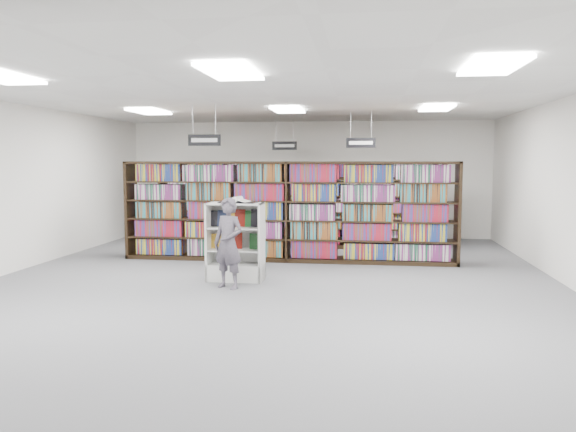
# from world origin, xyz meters

# --- Properties ---
(floor) EXTENTS (12.00, 12.00, 0.00)m
(floor) POSITION_xyz_m (0.00, 0.00, 0.00)
(floor) COLOR #55565B
(floor) RESTS_ON ground
(ceiling) EXTENTS (10.00, 12.00, 0.10)m
(ceiling) POSITION_xyz_m (0.00, 0.00, 3.20)
(ceiling) COLOR silver
(ceiling) RESTS_ON wall_back
(wall_back) EXTENTS (10.00, 0.10, 3.20)m
(wall_back) POSITION_xyz_m (0.00, 6.00, 1.60)
(wall_back) COLOR white
(wall_back) RESTS_ON ground
(wall_front) EXTENTS (10.00, 0.10, 3.20)m
(wall_front) POSITION_xyz_m (0.00, -6.00, 1.60)
(wall_front) COLOR white
(wall_front) RESTS_ON ground
(wall_left) EXTENTS (0.10, 12.00, 3.20)m
(wall_left) POSITION_xyz_m (-5.00, 0.00, 1.60)
(wall_left) COLOR white
(wall_left) RESTS_ON ground
(wall_right) EXTENTS (0.10, 12.00, 3.20)m
(wall_right) POSITION_xyz_m (5.00, 0.00, 1.60)
(wall_right) COLOR white
(wall_right) RESTS_ON ground
(bookshelf_row_near) EXTENTS (7.00, 0.60, 2.10)m
(bookshelf_row_near) POSITION_xyz_m (0.00, 2.00, 1.05)
(bookshelf_row_near) COLOR black
(bookshelf_row_near) RESTS_ON floor
(bookshelf_row_mid) EXTENTS (7.00, 0.60, 2.10)m
(bookshelf_row_mid) POSITION_xyz_m (0.00, 4.00, 1.05)
(bookshelf_row_mid) COLOR black
(bookshelf_row_mid) RESTS_ON floor
(bookshelf_row_far) EXTENTS (7.00, 0.60, 2.10)m
(bookshelf_row_far) POSITION_xyz_m (0.00, 5.70, 1.05)
(bookshelf_row_far) COLOR black
(bookshelf_row_far) RESTS_ON floor
(aisle_sign_left) EXTENTS (0.65, 0.02, 0.80)m
(aisle_sign_left) POSITION_xyz_m (-1.50, 1.00, 2.53)
(aisle_sign_left) COLOR #B2B2B7
(aisle_sign_left) RESTS_ON ceiling
(aisle_sign_right) EXTENTS (0.65, 0.02, 0.80)m
(aisle_sign_right) POSITION_xyz_m (1.50, 3.00, 2.53)
(aisle_sign_right) COLOR #B2B2B7
(aisle_sign_right) RESTS_ON ceiling
(aisle_sign_center) EXTENTS (0.65, 0.02, 0.80)m
(aisle_sign_center) POSITION_xyz_m (-0.50, 5.00, 2.53)
(aisle_sign_center) COLOR #B2B2B7
(aisle_sign_center) RESTS_ON ceiling
(troffer_front_center) EXTENTS (0.60, 1.20, 0.04)m
(troffer_front_center) POSITION_xyz_m (0.00, -3.00, 3.16)
(troffer_front_center) COLOR white
(troffer_front_center) RESTS_ON ceiling
(troffer_front_right) EXTENTS (0.60, 1.20, 0.04)m
(troffer_front_right) POSITION_xyz_m (3.00, -3.00, 3.16)
(troffer_front_right) COLOR white
(troffer_front_right) RESTS_ON ceiling
(troffer_back_left) EXTENTS (0.60, 1.20, 0.04)m
(troffer_back_left) POSITION_xyz_m (-3.00, 2.00, 3.16)
(troffer_back_left) COLOR white
(troffer_back_left) RESTS_ON ceiling
(troffer_back_center) EXTENTS (0.60, 1.20, 0.04)m
(troffer_back_center) POSITION_xyz_m (0.00, 2.00, 3.16)
(troffer_back_center) COLOR white
(troffer_back_center) RESTS_ON ceiling
(troffer_back_right) EXTENTS (0.60, 1.20, 0.04)m
(troffer_back_right) POSITION_xyz_m (3.00, 2.00, 3.16)
(troffer_back_right) COLOR white
(troffer_back_right) RESTS_ON ceiling
(endcap_display) EXTENTS (0.99, 0.50, 1.38)m
(endcap_display) POSITION_xyz_m (-0.65, -0.03, 0.47)
(endcap_display) COLOR silver
(endcap_display) RESTS_ON floor
(open_book) EXTENTS (0.69, 0.44, 0.13)m
(open_book) POSITION_xyz_m (-0.60, -0.06, 1.41)
(open_book) COLOR black
(open_book) RESTS_ON endcap_display
(shopper) EXTENTS (0.65, 0.55, 1.50)m
(shopper) POSITION_xyz_m (-0.62, -0.70, 0.75)
(shopper) COLOR #554F5B
(shopper) RESTS_ON floor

